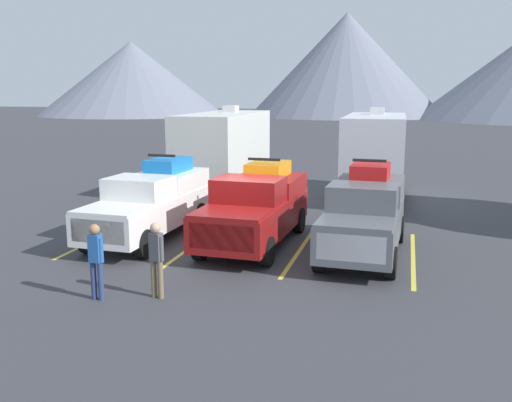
# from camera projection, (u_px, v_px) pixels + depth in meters

# --- Properties ---
(ground_plane) EXTENTS (240.00, 240.00, 0.00)m
(ground_plane) POSITION_uv_depth(u_px,v_px,m) (243.00, 250.00, 16.67)
(ground_plane) COLOR #38383D
(pickup_truck_a) EXTENTS (2.22, 5.80, 2.57)m
(pickup_truck_a) POSITION_uv_depth(u_px,v_px,m) (151.00, 201.00, 18.00)
(pickup_truck_a) COLOR white
(pickup_truck_a) RESTS_ON ground
(pickup_truck_b) EXTENTS (2.36, 5.76, 2.53)m
(pickup_truck_b) POSITION_uv_depth(u_px,v_px,m) (256.00, 206.00, 17.27)
(pickup_truck_b) COLOR maroon
(pickup_truck_b) RESTS_ON ground
(pickup_truck_c) EXTENTS (2.24, 5.35, 2.64)m
(pickup_truck_c) POSITION_uv_depth(u_px,v_px,m) (365.00, 213.00, 16.15)
(pickup_truck_c) COLOR #595B60
(pickup_truck_c) RESTS_ON ground
(lot_stripe_a) EXTENTS (0.12, 5.50, 0.01)m
(lot_stripe_a) POSITION_uv_depth(u_px,v_px,m) (104.00, 236.00, 18.33)
(lot_stripe_a) COLOR gold
(lot_stripe_a) RESTS_ON ground
(lot_stripe_b) EXTENTS (0.12, 5.50, 0.01)m
(lot_stripe_b) POSITION_uv_depth(u_px,v_px,m) (197.00, 242.00, 17.52)
(lot_stripe_b) COLOR gold
(lot_stripe_b) RESTS_ON ground
(lot_stripe_c) EXTENTS (0.12, 5.50, 0.01)m
(lot_stripe_c) POSITION_uv_depth(u_px,v_px,m) (300.00, 250.00, 16.71)
(lot_stripe_c) COLOR gold
(lot_stripe_c) RESTS_ON ground
(lot_stripe_d) EXTENTS (0.12, 5.50, 0.01)m
(lot_stripe_d) POSITION_uv_depth(u_px,v_px,m) (413.00, 258.00, 15.90)
(lot_stripe_d) COLOR gold
(lot_stripe_d) RESTS_ON ground
(camper_trailer_a) EXTENTS (2.72, 8.60, 3.90)m
(camper_trailer_a) POSITION_uv_depth(u_px,v_px,m) (224.00, 147.00, 25.90)
(camper_trailer_a) COLOR silver
(camper_trailer_a) RESTS_ON ground
(camper_trailer_b) EXTENTS (2.55, 7.65, 3.86)m
(camper_trailer_b) POSITION_uv_depth(u_px,v_px,m) (375.00, 151.00, 24.37)
(camper_trailer_b) COLOR silver
(camper_trailer_b) RESTS_ON ground
(person_a) EXTENTS (0.38, 0.24, 1.75)m
(person_a) POSITION_uv_depth(u_px,v_px,m) (156.00, 255.00, 12.71)
(person_a) COLOR #726047
(person_a) RESTS_ON ground
(person_c) EXTENTS (0.39, 0.24, 1.74)m
(person_c) POSITION_uv_depth(u_px,v_px,m) (96.00, 256.00, 12.59)
(person_c) COLOR navy
(person_c) RESTS_ON ground
(mountain_ridge) EXTENTS (119.59, 43.59, 17.91)m
(mountain_ridge) POSITION_uv_depth(u_px,v_px,m) (420.00, 69.00, 94.95)
(mountain_ridge) COLOR slate
(mountain_ridge) RESTS_ON ground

